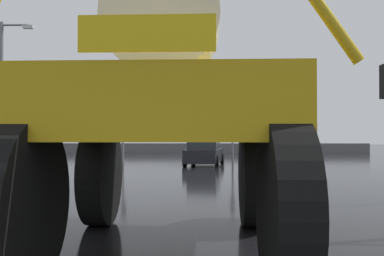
% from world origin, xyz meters
% --- Properties ---
extents(ground_plane, '(120.00, 120.00, 0.00)m').
position_xyz_m(ground_plane, '(0.00, 18.00, 0.00)').
color(ground_plane, black).
extents(oversize_sprayer, '(4.13, 5.13, 4.45)m').
position_xyz_m(oversize_sprayer, '(0.24, 5.53, 1.88)').
color(oversize_sprayer, black).
rests_on(oversize_sprayer, ground).
extents(sedan_ahead, '(2.34, 4.30, 1.52)m').
position_xyz_m(sedan_ahead, '(0.83, 22.95, 0.71)').
color(sedan_ahead, black).
rests_on(sedan_ahead, ground).
extents(traffic_signal_far_left, '(0.24, 0.55, 3.22)m').
position_xyz_m(traffic_signal_far_left, '(2.57, 25.77, 2.34)').
color(traffic_signal_far_left, slate).
rests_on(traffic_signal_far_left, ground).
extents(traffic_signal_far_right, '(0.24, 0.55, 3.53)m').
position_xyz_m(traffic_signal_far_right, '(-4.17, 25.77, 2.57)').
color(traffic_signal_far_right, slate).
rests_on(traffic_signal_far_right, ground).
extents(streetlight_far_left, '(1.67, 0.24, 7.21)m').
position_xyz_m(streetlight_far_left, '(-9.01, 20.03, 4.02)').
color(streetlight_far_left, slate).
rests_on(streetlight_far_left, ground).
extents(roadside_barrier, '(32.11, 0.24, 0.90)m').
position_xyz_m(roadside_barrier, '(0.00, 38.96, 0.45)').
color(roadside_barrier, '#59595B').
rests_on(roadside_barrier, ground).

